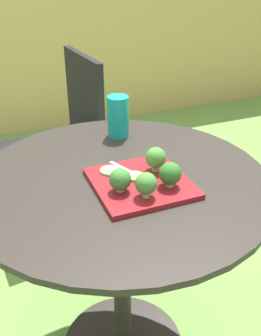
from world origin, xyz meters
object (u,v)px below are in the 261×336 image
salad_plate (141,183)px  drinking_glass (118,119)px  patio_chair (66,133)px  fork (133,174)px

salad_plate → drinking_glass: 0.34m
patio_chair → drinking_glass: same height
drinking_glass → fork: 0.30m
salad_plate → fork: size_ratio=1.68×
patio_chair → salad_plate: size_ratio=3.58×
drinking_glass → fork: size_ratio=0.94×
fork → patio_chair: bearing=89.3°
salad_plate → drinking_glass: size_ratio=1.80×
salad_plate → drinking_glass: bearing=80.0°
patio_chair → fork: size_ratio=6.03×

